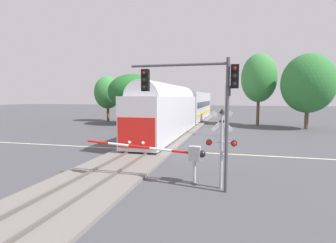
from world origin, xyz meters
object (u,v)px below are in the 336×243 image
commuter_train (185,107)px  traffic_signal_far_side (227,101)px  pine_left_background (108,93)px  crossing_signal_mast (222,140)px  maple_right_background (308,83)px  oak_behind_train (132,92)px  oak_far_right (259,78)px  traffic_signal_near_right (199,92)px  crossing_gate_near (179,153)px

commuter_train → traffic_signal_far_side: traffic_signal_far_side is taller
pine_left_background → crossing_signal_mast: bearing=-54.9°
commuter_train → maple_right_background: 16.05m
traffic_signal_far_side → pine_left_background: size_ratio=0.73×
oak_behind_train → oak_far_right: oak_far_right is taller
traffic_signal_near_right → oak_far_right: bearing=80.4°
traffic_signal_far_side → oak_behind_train: oak_behind_train is taller
pine_left_background → traffic_signal_near_right: bearing=-56.6°
traffic_signal_near_right → commuter_train: bearing=101.7°
traffic_signal_far_side → pine_left_background: (-20.32, 13.11, 1.18)m
oak_far_right → pine_left_background: bearing=178.7°
crossing_gate_near → oak_behind_train: bearing=116.6°
commuter_train → oak_behind_train: oak_behind_train is taller
crossing_gate_near → traffic_signal_far_side: traffic_signal_far_side is taller
crossing_signal_mast → traffic_signal_near_right: (-0.99, -0.43, 2.17)m
crossing_gate_near → pine_left_background: bearing=122.8°
crossing_gate_near → maple_right_background: (11.67, 24.77, 4.45)m
maple_right_background → pine_left_background: bearing=172.6°
oak_far_right → crossing_gate_near: bearing=-102.0°
crossing_gate_near → crossing_signal_mast: bearing=-14.3°
commuter_train → crossing_gate_near: size_ratio=6.47×
commuter_train → maple_right_background: size_ratio=4.21×
crossing_gate_near → oak_behind_train: oak_behind_train is taller
oak_far_right → maple_right_background: bearing=-30.3°
crossing_gate_near → pine_left_background: size_ratio=0.82×
traffic_signal_far_side → maple_right_background: 13.63m
crossing_signal_mast → traffic_signal_far_side: size_ratio=0.66×
traffic_signal_far_side → crossing_gate_near: bearing=-96.7°
traffic_signal_far_side → maple_right_background: maple_right_background is taller
traffic_signal_far_side → pine_left_background: 24.21m
traffic_signal_near_right → pine_left_background: 35.50m
commuter_train → oak_far_right: (9.96, 4.75, 4.11)m
crossing_gate_near → traffic_signal_near_right: size_ratio=1.08×
crossing_signal_mast → pine_left_background: bearing=125.1°
traffic_signal_far_side → crossing_signal_mast: bearing=-89.3°
pine_left_background → oak_far_right: (24.43, -0.57, 1.99)m
pine_left_background → oak_behind_train: pine_left_background is taller
commuter_train → crossing_gate_near: commuter_train is taller
commuter_train → traffic_signal_far_side: 9.79m
commuter_train → oak_behind_train: (-8.33, 1.28, 2.15)m
traffic_signal_near_right → crossing_signal_mast: bearing=23.6°
traffic_signal_near_right → traffic_signal_far_side: (0.80, 16.53, -0.68)m
traffic_signal_near_right → traffic_signal_far_side: bearing=87.2°
maple_right_background → oak_behind_train: 24.03m
traffic_signal_near_right → oak_far_right: 29.59m
traffic_signal_near_right → maple_right_background: bearing=67.6°
crossing_signal_mast → oak_far_right: oak_far_right is taller
traffic_signal_far_side → maple_right_background: bearing=43.1°
crossing_signal_mast → traffic_signal_far_side: traffic_signal_far_side is taller
oak_behind_train → oak_far_right: bearing=10.7°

